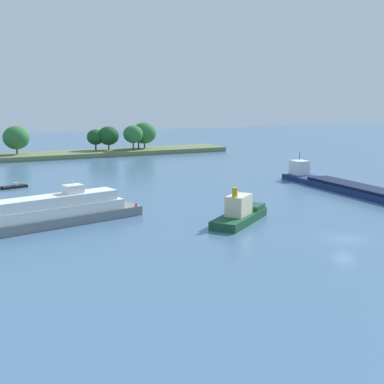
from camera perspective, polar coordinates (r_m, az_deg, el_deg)
ground_plane at (r=62.85m, az=16.49°, el=-4.96°), size 400.00×400.00×0.00m
treeline_island at (r=149.58m, az=-9.32°, el=5.27°), size 66.26×13.08×8.88m
white_riverboat at (r=68.40m, az=-15.17°, el=-2.21°), size 25.12×9.63×6.37m
tugboat at (r=68.19m, az=5.33°, el=-2.30°), size 11.34×9.71×4.90m
cargo_barge at (r=91.05m, az=18.38°, el=0.15°), size 7.43×43.73×5.59m
fishing_skiff at (r=98.89m, az=-19.01°, el=0.56°), size 4.90×2.88×0.92m
channel_buoy_red at (r=72.31m, az=-6.17°, el=-1.93°), size 0.70×0.70×1.90m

